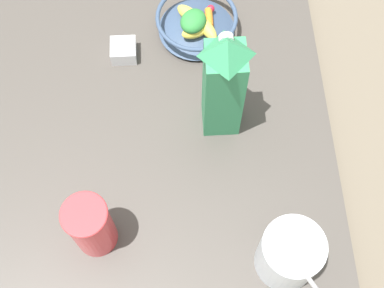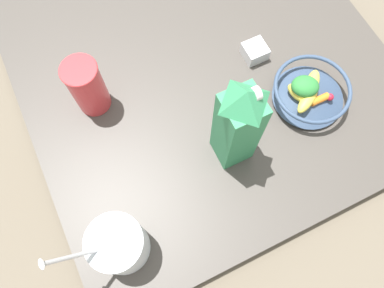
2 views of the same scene
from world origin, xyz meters
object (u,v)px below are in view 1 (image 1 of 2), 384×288
milk_carton (223,85)px  yogurt_tub (290,254)px  fruit_bowl (197,22)px  drinking_cup (91,226)px  spice_jar (124,51)px

milk_carton → yogurt_tub: milk_carton is taller
fruit_bowl → drinking_cup: 0.53m
fruit_bowl → yogurt_tub: 0.57m
yogurt_tub → drinking_cup: size_ratio=1.56×
spice_jar → fruit_bowl: bearing=-161.9°
milk_carton → drinking_cup: size_ratio=1.86×
drinking_cup → spice_jar: (-0.05, -0.43, -0.06)m
fruit_bowl → spice_jar: (0.17, 0.06, -0.02)m
fruit_bowl → yogurt_tub: (-0.14, 0.55, 0.03)m
drinking_cup → spice_jar: drinking_cup is taller
yogurt_tub → spice_jar: size_ratio=4.28×
drinking_cup → yogurt_tub: bearing=169.2°
fruit_bowl → milk_carton: size_ratio=0.65×
yogurt_tub → fruit_bowl: bearing=-75.9°
milk_carton → drinking_cup: (0.26, 0.25, -0.07)m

